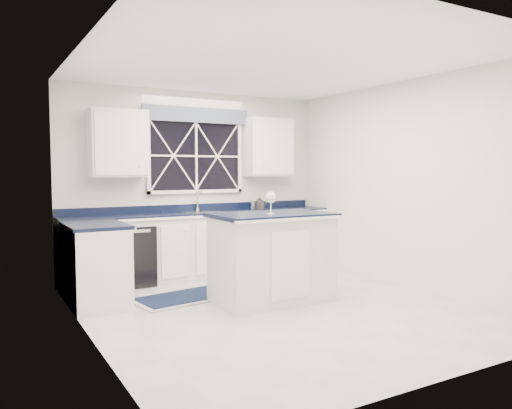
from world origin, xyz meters
TOP-DOWN VIEW (x-y plane):
  - ground at (0.00, 0.00)m, footprint 4.50×4.50m
  - back_wall at (0.00, 2.25)m, footprint 4.00×0.10m
  - base_cabinets at (-0.33, 1.78)m, footprint 3.99×1.60m
  - countertop at (0.00, 1.95)m, footprint 3.98×0.64m
  - dishwasher at (-1.10, 1.95)m, footprint 0.60×0.58m
  - window at (0.00, 2.20)m, footprint 1.65×0.09m
  - upper_cabinets at (0.00, 2.08)m, footprint 3.10×0.34m
  - faucet at (0.00, 2.14)m, footprint 0.05×0.20m
  - island at (0.14, 0.29)m, footprint 1.40×0.85m
  - rug at (-0.73, 0.93)m, footprint 1.29×0.90m
  - kettle at (0.92, 1.93)m, footprint 0.25×0.20m
  - wine_glass at (0.06, 0.19)m, footprint 0.11×0.11m
  - soap_bottle at (0.95, 2.12)m, footprint 0.09×0.09m

SIDE VIEW (x-z plane):
  - ground at x=0.00m, z-range 0.00..0.00m
  - rug at x=-0.73m, z-range 0.00..0.02m
  - dishwasher at x=-1.10m, z-range 0.00..0.82m
  - base_cabinets at x=-0.33m, z-range 0.00..0.90m
  - island at x=0.14m, z-range 0.00..1.05m
  - countertop at x=0.00m, z-range 0.90..0.94m
  - kettle at x=0.92m, z-range 0.93..1.12m
  - soap_bottle at x=0.95m, z-range 0.94..1.14m
  - faucet at x=0.00m, z-range 0.95..1.25m
  - wine_glass at x=0.06m, z-range 1.09..1.36m
  - back_wall at x=0.00m, z-range 0.00..2.70m
  - window at x=0.00m, z-range 1.20..2.46m
  - upper_cabinets at x=0.00m, z-range 1.45..2.35m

